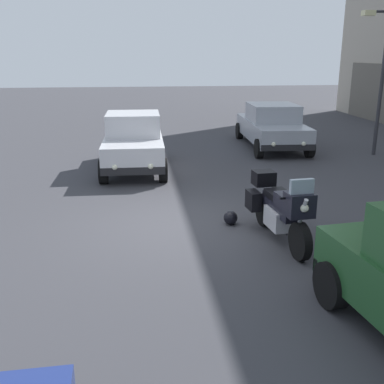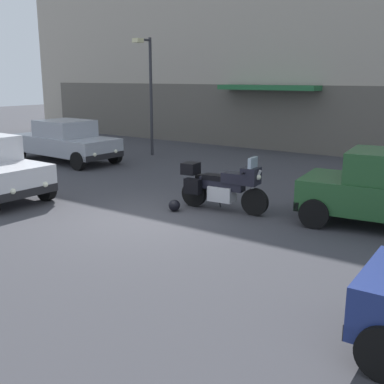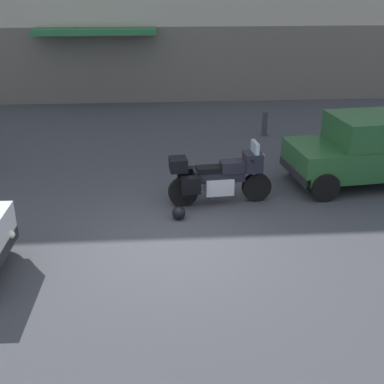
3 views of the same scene
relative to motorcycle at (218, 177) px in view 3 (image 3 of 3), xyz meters
name	(u,v)px [view 3 (image 3 of 3)]	position (x,y,z in m)	size (l,w,h in m)	color
ground_plane	(173,242)	(-1.05, -1.66, -0.62)	(80.00, 80.00, 0.00)	#38383D
motorcycle	(218,177)	(0.00, 0.00, 0.00)	(2.26, 0.83, 1.36)	black
helmet	(179,213)	(-0.89, -0.72, -0.48)	(0.28, 0.28, 0.28)	black
car_wagon_end	(369,151)	(3.65, 0.91, 0.19)	(4.00, 2.17, 1.64)	#235128
bollard_curbside	(265,122)	(2.01, 4.84, -0.19)	(0.16, 0.16, 0.81)	#333338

